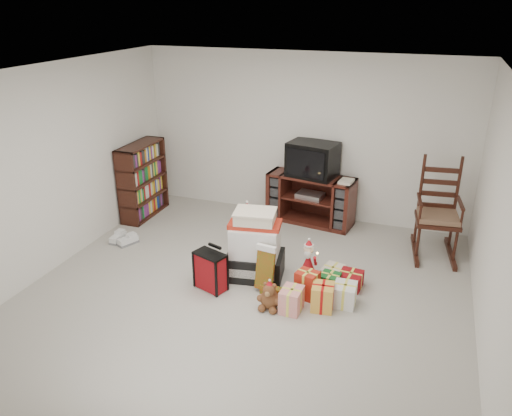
{
  "coord_description": "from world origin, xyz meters",
  "views": [
    {
      "loc": [
        1.8,
        -4.64,
        3.18
      ],
      "look_at": [
        -0.08,
        0.6,
        0.83
      ],
      "focal_mm": 35.0,
      "sensor_mm": 36.0,
      "label": 1
    }
  ],
  "objects": [
    {
      "name": "stocking",
      "position": [
        0.2,
        0.12,
        0.3
      ],
      "size": [
        0.29,
        0.15,
        0.6
      ],
      "primitive_type": null,
      "rotation": [
        0.0,
        0.0,
        -0.13
      ],
      "color": "#0D781B",
      "rests_on": "floor"
    },
    {
      "name": "crt_television",
      "position": [
        0.22,
        2.24,
        1.0
      ],
      "size": [
        0.77,
        0.62,
        0.51
      ],
      "rotation": [
        0.0,
        0.0,
        -0.2
      ],
      "color": "black",
      "rests_on": "tv_stand"
    },
    {
      "name": "santa_figurine",
      "position": [
        0.6,
        0.58,
        0.21
      ],
      "size": [
        0.26,
        0.25,
        0.53
      ],
      "color": "#A91219",
      "rests_on": "floor"
    },
    {
      "name": "gift_cluster",
      "position": [
        0.89,
        0.25,
        0.12
      ],
      "size": [
        0.73,
        1.07,
        0.25
      ],
      "color": "#AA2313",
      "rests_on": "floor"
    },
    {
      "name": "tv_stand",
      "position": [
        0.21,
        2.24,
        0.37
      ],
      "size": [
        1.35,
        0.64,
        0.74
      ],
      "rotation": [
        0.0,
        0.0,
        -0.14
      ],
      "color": "#4C1B15",
      "rests_on": "floor"
    },
    {
      "name": "gift_pile",
      "position": [
        -0.03,
        0.41,
        0.38
      ],
      "size": [
        0.75,
        0.6,
        0.85
      ],
      "rotation": [
        0.0,
        0.0,
        0.17
      ],
      "color": "black",
      "rests_on": "floor"
    },
    {
      "name": "bookshelf",
      "position": [
        -2.31,
        1.62,
        0.56
      ],
      "size": [
        0.32,
        0.95,
        1.16
      ],
      "color": "#37170F",
      "rests_on": "floor"
    },
    {
      "name": "mrs_claus_figurine",
      "position": [
        -0.4,
        1.14,
        0.25
      ],
      "size": [
        0.32,
        0.3,
        0.66
      ],
      "color": "#A91219",
      "rests_on": "floor"
    },
    {
      "name": "room",
      "position": [
        0.0,
        0.0,
        1.25
      ],
      "size": [
        5.01,
        5.01,
        2.51
      ],
      "color": "#A6A298",
      "rests_on": "ground"
    },
    {
      "name": "red_suitcase",
      "position": [
        -0.41,
        -0.04,
        0.24
      ],
      "size": [
        0.4,
        0.3,
        0.55
      ],
      "rotation": [
        0.0,
        0.0,
        -0.34
      ],
      "color": "maroon",
      "rests_on": "floor"
    },
    {
      "name": "sneaker_pair",
      "position": [
        -2.08,
        0.64,
        0.05
      ],
      "size": [
        0.36,
        0.31,
        0.1
      ],
      "rotation": [
        0.0,
        0.0,
        -0.17
      ],
      "color": "silver",
      "rests_on": "floor"
    },
    {
      "name": "rocking_chair",
      "position": [
        2.03,
        1.83,
        0.46
      ],
      "size": [
        0.65,
        0.96,
        1.36
      ],
      "rotation": [
        0.0,
        0.0,
        0.13
      ],
      "color": "#37170F",
      "rests_on": "floor"
    },
    {
      "name": "teddy_bear",
      "position": [
        0.36,
        -0.19,
        0.14
      ],
      "size": [
        0.22,
        0.19,
        0.32
      ],
      "color": "brown",
      "rests_on": "floor"
    }
  ]
}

